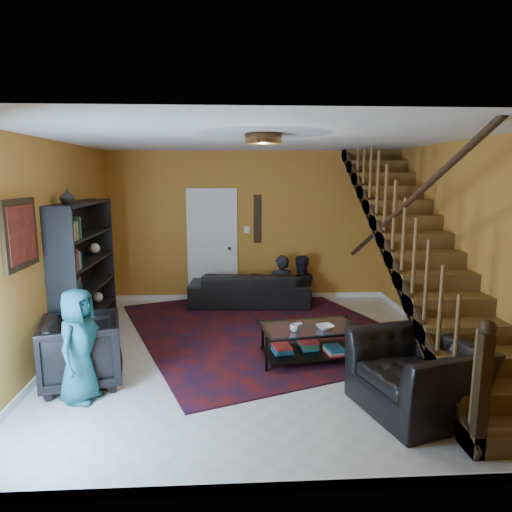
{
  "coord_description": "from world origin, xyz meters",
  "views": [
    {
      "loc": [
        -0.36,
        -5.79,
        2.36
      ],
      "look_at": [
        -0.01,
        0.4,
        1.26
      ],
      "focal_mm": 32.0,
      "sensor_mm": 36.0,
      "label": 1
    }
  ],
  "objects": [
    {
      "name": "bowl",
      "position": [
        0.81,
        -0.41,
        0.49
      ],
      "size": [
        0.27,
        0.27,
        0.05
      ],
      "primitive_type": "imported",
      "rotation": [
        0.0,
        0.0,
        0.34
      ],
      "color": "#999999",
      "rests_on": "coffee_table"
    },
    {
      "name": "cup_b",
      "position": [
        0.48,
        -0.42,
        0.51
      ],
      "size": [
        0.09,
        0.09,
        0.09
      ],
      "primitive_type": "imported",
      "rotation": [
        0.0,
        0.0,
        -0.01
      ],
      "color": "#999999",
      "rests_on": "coffee_table"
    },
    {
      "name": "rug",
      "position": [
        0.13,
        1.01,
        0.01
      ],
      "size": [
        4.86,
        5.16,
        0.02
      ],
      "primitive_type": "cube",
      "rotation": [
        0.0,
        0.0,
        0.36
      ],
      "color": "#470D0C",
      "rests_on": "floor"
    },
    {
      "name": "person_child",
      "position": [
        -1.95,
        -1.18,
        0.61
      ],
      "size": [
        0.53,
        0.68,
        1.22
      ],
      "primitive_type": "imported",
      "rotation": [
        0.0,
        0.0,
        1.31
      ],
      "color": "#18525B",
      "rests_on": "armchair_left"
    },
    {
      "name": "coffee_table",
      "position": [
        0.64,
        -0.3,
        0.27
      ],
      "size": [
        1.31,
        0.9,
        0.46
      ],
      "rotation": [
        0.0,
        0.0,
        0.17
      ],
      "color": "black",
      "rests_on": "floor"
    },
    {
      "name": "bookshelf",
      "position": [
        -2.4,
        0.6,
        0.96
      ],
      "size": [
        0.35,
        1.8,
        2.0
      ],
      "color": "black",
      "rests_on": "floor"
    },
    {
      "name": "framed_picture",
      "position": [
        -2.57,
        -0.9,
        1.75
      ],
      "size": [
        0.04,
        0.74,
        0.74
      ],
      "primitive_type": "cube",
      "color": "maroon",
      "rests_on": "room"
    },
    {
      "name": "cup_a",
      "position": [
        0.42,
        -0.46,
        0.51
      ],
      "size": [
        0.15,
        0.15,
        0.09
      ],
      "primitive_type": "imported",
      "rotation": [
        0.0,
        0.0,
        0.4
      ],
      "color": "#999999",
      "rests_on": "coffee_table"
    },
    {
      "name": "sofa",
      "position": [
        -0.01,
        2.3,
        0.32
      ],
      "size": [
        2.22,
        1.0,
        0.63
      ],
      "primitive_type": "imported",
      "rotation": [
        0.0,
        0.0,
        3.07
      ],
      "color": "black",
      "rests_on": "floor"
    },
    {
      "name": "ceiling_fixture",
      "position": [
        0.0,
        -0.8,
        2.74
      ],
      "size": [
        0.4,
        0.4,
        0.1
      ],
      "primitive_type": "cylinder",
      "color": "#3F2814",
      "rests_on": "room"
    },
    {
      "name": "room",
      "position": [
        -1.33,
        1.33,
        0.05
      ],
      "size": [
        5.5,
        5.5,
        5.5
      ],
      "color": "#B76328",
      "rests_on": "ground"
    },
    {
      "name": "vase",
      "position": [
        -2.41,
        0.1,
        2.1
      ],
      "size": [
        0.18,
        0.18,
        0.19
      ],
      "primitive_type": "imported",
      "color": "#999999",
      "rests_on": "bookshelf"
    },
    {
      "name": "door",
      "position": [
        -0.7,
        2.73,
        1.02
      ],
      "size": [
        0.82,
        0.05,
        2.05
      ],
      "primitive_type": "cube",
      "color": "silver",
      "rests_on": "floor"
    },
    {
      "name": "floor",
      "position": [
        0.0,
        0.0,
        0.0
      ],
      "size": [
        5.5,
        5.5,
        0.0
      ],
      "primitive_type": "plane",
      "color": "beige",
      "rests_on": "ground"
    },
    {
      "name": "person_adult_a",
      "position": [
        0.57,
        2.35,
        0.24
      ],
      "size": [
        0.51,
        0.35,
        1.38
      ],
      "primitive_type": "imported",
      "rotation": [
        0.0,
        0.0,
        3.18
      ],
      "color": "black",
      "rests_on": "sofa"
    },
    {
      "name": "armchair_right",
      "position": [
        1.5,
        -1.59,
        0.38
      ],
      "size": [
        1.3,
        1.4,
        0.75
      ],
      "primitive_type": "imported",
      "rotation": [
        0.0,
        0.0,
        -1.29
      ],
      "color": "black",
      "rests_on": "floor"
    },
    {
      "name": "armchair_left",
      "position": [
        -2.05,
        -0.79,
        0.39
      ],
      "size": [
        1.04,
        1.02,
        0.78
      ],
      "primitive_type": "imported",
      "rotation": [
        0.0,
        0.0,
        1.82
      ],
      "color": "black",
      "rests_on": "floor"
    },
    {
      "name": "person_adult_b",
      "position": [
        0.91,
        2.35,
        0.23
      ],
      "size": [
        0.73,
        0.6,
        1.37
      ],
      "primitive_type": "imported",
      "rotation": [
        0.0,
        0.0,
        3.28
      ],
      "color": "black",
      "rests_on": "sofa"
    },
    {
      "name": "popcorn_bucket",
      "position": [
        -1.7,
        -0.95,
        0.1
      ],
      "size": [
        0.16,
        0.16,
        0.16
      ],
      "primitive_type": "cylinder",
      "rotation": [
        0.0,
        0.0,
        -0.2
      ],
      "color": "red",
      "rests_on": "rug"
    },
    {
      "name": "wall_hanging",
      "position": [
        0.15,
        2.73,
        1.55
      ],
      "size": [
        0.14,
        0.03,
        0.9
      ],
      "primitive_type": "cube",
      "color": "black",
      "rests_on": "room"
    },
    {
      "name": "staircase",
      "position": [
        2.12,
        -0.0,
        1.4
      ],
      "size": [
        0.95,
        5.02,
        3.18
      ],
      "color": "brown",
      "rests_on": "floor"
    }
  ]
}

